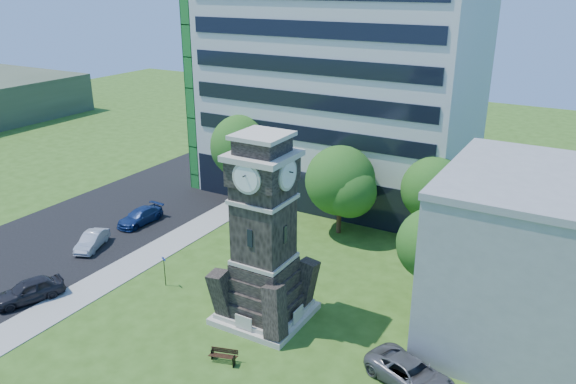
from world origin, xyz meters
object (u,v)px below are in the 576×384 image
Objects in this scene: clock_tower at (264,243)px; car_street_north at (140,216)px; car_street_mid at (92,241)px; car_east_lot at (412,374)px; street_sign at (164,268)px; park_bench at (224,355)px; car_street_south at (29,290)px.

clock_tower is 2.66× the size of car_street_north.
car_street_north is at bearing 68.88° from car_street_mid.
clock_tower is 2.33× the size of car_east_lot.
street_sign reaches higher than car_street_mid.
park_bench is 9.97m from street_sign.
clock_tower reaches higher than car_street_north.
clock_tower is 3.11× the size of car_street_mid.
street_sign is at bearing 106.63° from car_east_lot.
car_street_north is 2.04× the size of street_sign.
clock_tower is at bearing 45.57° from car_street_south.
car_east_lot is at bearing 32.76° from car_street_south.
clock_tower reaches higher than street_sign.
car_street_south is 2.81× the size of park_bench.
car_street_south is at bearing -94.24° from car_street_mid.
car_street_north is 0.88× the size of car_east_lot.
car_street_mid is 2.46× the size of park_bench.
car_street_mid is 0.75× the size of car_east_lot.
clock_tower is 16.82m from car_street_south.
clock_tower reaches higher than car_street_south.
car_street_mid is at bearing 104.87° from car_east_lot.
street_sign is (-8.66, 4.84, 0.97)m from park_bench.
car_street_south is 13.62m from car_street_north.
car_street_north is 21.69m from park_bench.
car_street_south is 0.86× the size of car_east_lot.
car_street_north is 11.85m from street_sign.
car_street_south is at bearing 121.60° from car_east_lot.
clock_tower is 9.10m from street_sign.
street_sign is at bearing -178.12° from clock_tower.
car_street_south is 25.67m from car_east_lot.
car_street_south is 15.37m from park_bench.
park_bench is at bearing 129.90° from car_east_lot.
street_sign is (-8.23, -0.27, -3.87)m from clock_tower.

